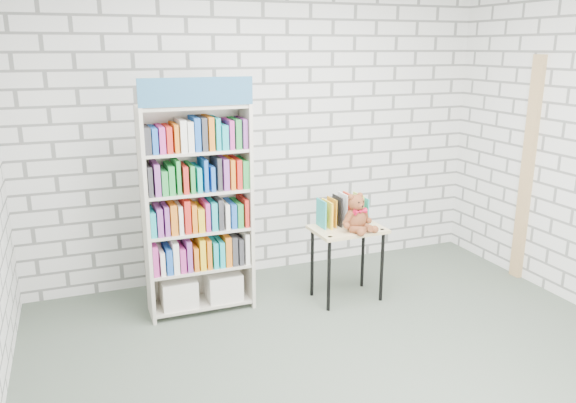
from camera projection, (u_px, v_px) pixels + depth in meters
name	position (u px, v px, depth m)	size (l,w,h in m)	color
ground	(359.00, 371.00, 3.87)	(4.50, 4.50, 0.00)	#4A5649
room_shell	(369.00, 112.00, 3.40)	(4.52, 4.02, 2.81)	silver
bookshelf	(197.00, 209.00, 4.58)	(0.87, 0.34, 1.95)	beige
display_table	(347.00, 238.00, 4.86)	(0.62, 0.44, 0.66)	#D9C282
table_books	(343.00, 211.00, 4.89)	(0.43, 0.20, 0.25)	teal
teddy_bear	(357.00, 216.00, 4.73)	(0.29, 0.29, 0.32)	brown
door_trim	(527.00, 171.00, 5.22)	(0.05, 0.12, 2.10)	tan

